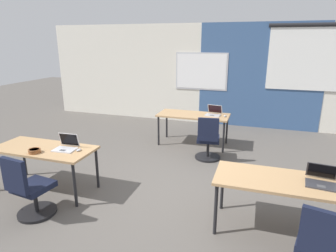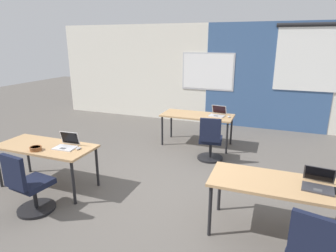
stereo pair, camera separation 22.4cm
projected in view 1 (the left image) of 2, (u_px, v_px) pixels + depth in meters
ground_plane at (162, 188)px, 4.72m from camera, size 24.00×24.00×0.00m
back_wall_assembly at (212, 74)px, 8.13m from camera, size 10.00×0.27×2.80m
desk_near_left at (44, 151)px, 4.51m from camera, size 1.60×0.70×0.72m
desk_near_right at (282, 184)px, 3.47m from camera, size 1.60×0.70×0.72m
desk_far_center at (193, 117)px, 6.54m from camera, size 1.60×0.70×0.72m
laptop_near_left_inner at (66, 146)px, 4.42m from camera, size 0.35×0.31×0.23m
mouse_near_left_inner at (79, 150)px, 4.35m from camera, size 0.06×0.10×0.03m
chair_near_left_inner at (30, 192)px, 3.86m from camera, size 0.52×0.56×0.92m
laptop_far_right at (214, 113)px, 6.45m from camera, size 0.37×0.36×0.22m
mouse_far_right at (225, 116)px, 6.31m from camera, size 0.06×0.10×0.03m
chair_far_right at (208, 142)px, 5.76m from camera, size 0.52×0.56×0.92m
laptop_near_right_end at (321, 180)px, 3.34m from camera, size 0.36×0.35×0.22m
chair_near_right_end at (320, 252)px, 2.75m from camera, size 0.53×0.59×0.92m
snack_bowl at (34, 151)px, 4.27m from camera, size 0.18×0.18×0.06m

